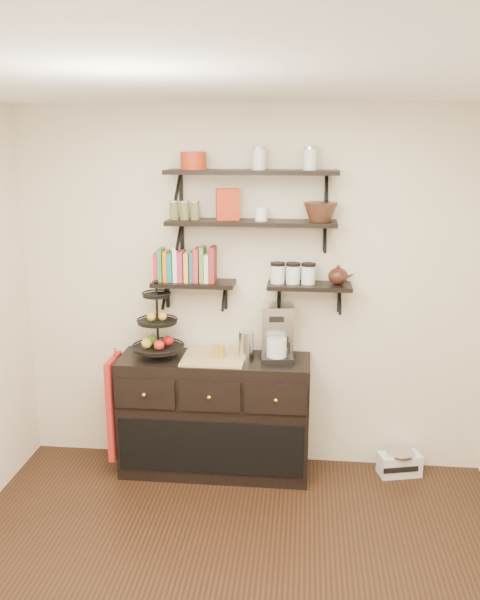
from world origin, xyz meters
name	(u,v)px	position (x,y,z in m)	size (l,w,h in m)	color
ceiling	(219,80)	(0.00, 0.00, 2.70)	(3.50, 3.50, 0.02)	white
back_wall	(252,292)	(0.00, 1.75, 1.35)	(3.50, 0.02, 2.70)	#F4E8CE
shelf_top	(251,172)	(0.00, 1.62, 2.23)	(1.20, 0.27, 0.23)	black
shelf_mid	(251,223)	(0.00, 1.62, 1.88)	(1.20, 0.27, 0.23)	black
shelf_low_left	(194,284)	(-0.42, 1.63, 1.43)	(0.60, 0.25, 0.23)	black
shelf_low_right	(309,287)	(0.42, 1.63, 1.43)	(0.60, 0.25, 0.23)	black
cookbooks	(186,265)	(-0.47, 1.63, 1.57)	(0.43, 0.15, 0.26)	red
glass_canisters	(293,275)	(0.30, 1.63, 1.51)	(0.32, 0.10, 0.13)	silver
sideboard	(215,415)	(-0.26, 1.51, 0.45)	(1.40, 0.50, 0.92)	black
fruit_stand	(158,332)	(-0.67, 1.52, 1.09)	(0.38, 0.38, 0.55)	black
candle	(218,351)	(-0.23, 1.51, 0.96)	(0.08, 0.08, 0.08)	olive
coffee_maker	(277,333)	(0.20, 1.54, 1.10)	(0.25, 0.24, 0.42)	black
thermal_carafe	(246,346)	(-0.02, 1.49, 1.01)	(0.11, 0.11, 0.22)	silver
apron	(115,406)	(-0.99, 1.41, 0.54)	(0.04, 0.32, 0.75)	#AB121C
radio	(399,463)	(1.13, 1.59, 0.09)	(0.34, 0.25, 0.19)	silver
recipe_box	(228,205)	(-0.17, 1.61, 2.01)	(0.16, 0.06, 0.22)	#AA2D13
walnut_bowl	(320,212)	(0.48, 1.61, 1.96)	(0.24, 0.24, 0.13)	black
ramekins	(261,214)	(0.07, 1.61, 1.95)	(0.09, 0.09, 0.10)	white
teapot	(338,275)	(0.62, 1.63, 1.52)	(0.19, 0.14, 0.14)	#351710
red_pot	(193,161)	(-0.41, 1.61, 2.31)	(0.18, 0.18, 0.12)	#AA2D13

